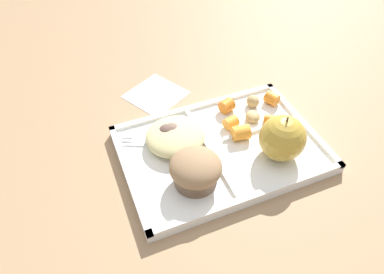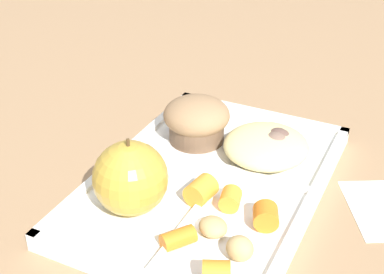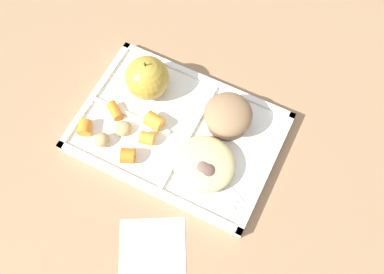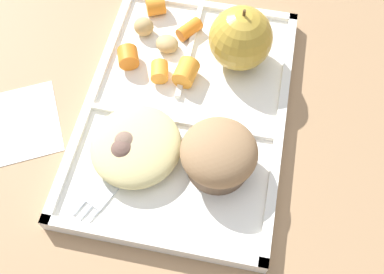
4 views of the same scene
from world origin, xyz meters
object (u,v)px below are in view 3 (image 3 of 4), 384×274
object	(u,v)px
plastic_fork	(220,184)
green_apple	(147,78)
bran_muffin	(228,116)
lunch_tray	(178,133)

from	to	relation	value
plastic_fork	green_apple	bearing A→B (deg)	150.86
green_apple	plastic_fork	xyz separation A→B (m)	(0.20, -0.11, -0.04)
green_apple	bran_muffin	xyz separation A→B (m)	(0.16, 0.00, -0.01)
green_apple	bran_muffin	distance (m)	0.16
lunch_tray	bran_muffin	size ratio (longest dim) A/B	4.18
green_apple	plastic_fork	distance (m)	0.23
green_apple	bran_muffin	world-z (taller)	green_apple
bran_muffin	plastic_fork	xyz separation A→B (m)	(0.04, -0.11, -0.03)
bran_muffin	plastic_fork	bearing A→B (deg)	-70.94
lunch_tray	plastic_fork	size ratio (longest dim) A/B	2.59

